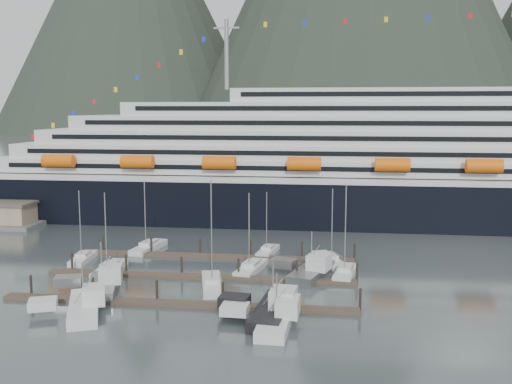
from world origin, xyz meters
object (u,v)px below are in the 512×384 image
Objects in this scene: sailboat_c at (251,269)px; sailboat_f at (268,252)px; cruise_ship at (400,170)px; trawler_b at (101,285)px; sailboat_b at (109,269)px; trawler_a at (82,306)px; sailboat_g at (329,261)px; trawler_c at (275,317)px; sailboat_d at (212,284)px; trawler_d at (272,309)px; trawler_e at (310,271)px; sailboat_h at (345,273)px; sailboat_a at (83,259)px; sailboat_e at (149,248)px.

sailboat_c is 12.23m from sailboat_f.
trawler_b is (-47.27, -60.44, -11.06)m from cruise_ship.
trawler_a is (3.86, -19.08, 0.48)m from sailboat_b.
sailboat_g is 0.97× the size of trawler_c.
cruise_ship is 65.82m from sailboat_d.
cruise_ship is at bearing -45.17° from sailboat_b.
trawler_d is (5.52, -20.44, 0.54)m from sailboat_c.
trawler_d is (27.91, -17.18, 0.55)m from sailboat_b.
trawler_a is 34.69m from trawler_e.
sailboat_h reaches higher than trawler_a.
sailboat_a is 0.94× the size of sailboat_e.
trawler_b is (-15.17, -4.16, 0.54)m from sailboat_d.
trawler_b reaches higher than trawler_d.
sailboat_h is (14.91, -0.71, 0.02)m from sailboat_c.
trawler_b is 31.35m from trawler_e.
trawler_c is at bearing -131.24° from sailboat_a.
sailboat_c reaches higher than trawler_c.
sailboat_h is at bearing -104.86° from cruise_ship.
cruise_ship is at bearing -45.73° from sailboat_e.
trawler_d is at bearing -132.53° from sailboat_e.
sailboat_f reaches higher than trawler_e.
sailboat_a is 29.55m from sailboat_c.
cruise_ship is at bearing -41.18° from sailboat_g.
sailboat_c is 14.16m from sailboat_g.
sailboat_a is 0.96× the size of trawler_a.
trawler_c is (35.64, -25.58, 0.47)m from sailboat_a.
sailboat_b is 10.44m from trawler_b.
cruise_ship is 53.43m from trawler_e.
trawler_a is at bearing 113.23° from sailboat_g.
sailboat_a reaches higher than sailboat_f.
sailboat_h is at bearing -60.72° from trawler_e.
sailboat_a is 27.64m from sailboat_d.
sailboat_h reaches higher than trawler_c.
sailboat_c is 0.99× the size of sailboat_e.
sailboat_b is 28.25m from sailboat_f.
sailboat_g reaches higher than sailboat_f.
trawler_e is at bearing -141.54° from sailboat_f.
cruise_ship is 55.82m from sailboat_c.
sailboat_c reaches higher than trawler_e.
sailboat_g is at bearing -90.39° from sailboat_e.
sailboat_a is 39.25m from trawler_e.
cruise_ship is 73.18m from sailboat_a.
cruise_ship reaches higher than trawler_e.
trawler_d is 1.05× the size of trawler_e.
sailboat_a is (-57.02, -44.36, -11.62)m from cruise_ship.
sailboat_e is 34.59m from trawler_a.
sailboat_h is at bearing -20.24° from trawler_d.
sailboat_c is at bearing 95.58° from sailboat_h.
sailboat_h is at bearing -82.84° from sailboat_c.
sailboat_a reaches higher than trawler_e.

